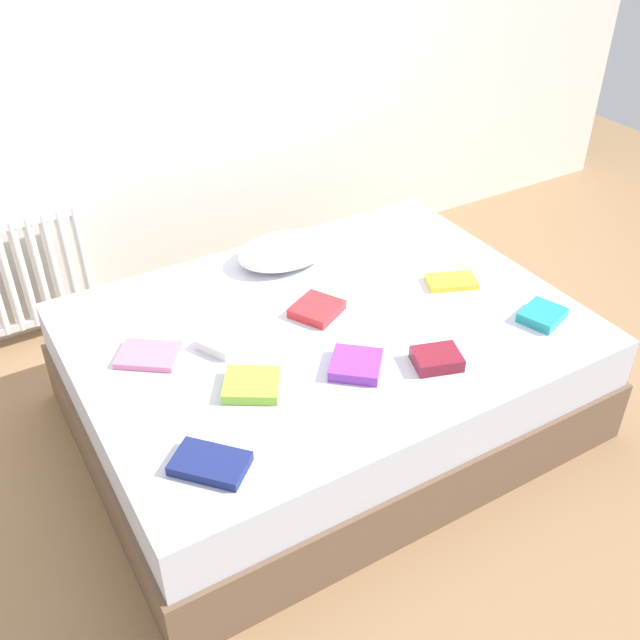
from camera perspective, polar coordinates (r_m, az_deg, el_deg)
ground_plane at (r=3.24m, az=0.45°, el=-7.39°), size 8.00×8.00×0.00m
back_wall at (r=3.69m, az=-11.18°, el=22.25°), size 6.00×0.10×2.80m
bed at (r=3.08m, az=0.48°, el=-4.01°), size 2.00×1.50×0.50m
radiator at (r=3.72m, az=-21.71°, el=3.44°), size 0.54×0.04×0.57m
pillow at (r=3.30m, az=-2.78°, el=5.46°), size 0.45×0.31×0.11m
textbook_purple at (r=2.67m, az=2.83°, el=-3.52°), size 0.26×0.26×0.04m
textbook_yellow at (r=3.20m, az=10.26°, el=2.99°), size 0.24×0.20×0.03m
textbook_pink at (r=2.80m, az=-13.28°, el=-2.69°), size 0.28×0.26×0.02m
textbook_teal at (r=3.06m, az=17.02°, el=0.37°), size 0.21×0.19×0.04m
textbook_red at (r=2.96m, az=-0.18°, el=0.88°), size 0.24×0.24×0.04m
textbook_lime at (r=2.60m, az=-5.36°, el=-5.08°), size 0.26×0.25×0.04m
textbook_navy at (r=2.34m, az=-8.61°, el=-11.06°), size 0.27×0.27×0.03m
textbook_maroon at (r=2.72m, az=9.14°, el=-3.03°), size 0.20×0.18×0.05m
textbook_white at (r=2.84m, az=-7.09°, el=-1.21°), size 0.28×0.24×0.04m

